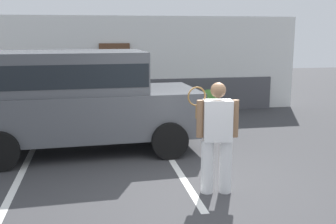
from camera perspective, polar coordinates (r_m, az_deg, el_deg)
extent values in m
plane|color=#38383A|center=(6.34, 3.79, -11.40)|extent=(40.00, 40.00, 0.00)
cube|color=silver|center=(7.67, -19.81, -7.95)|extent=(0.12, 4.40, 0.01)
cube|color=silver|center=(7.70, 0.79, -7.19)|extent=(0.12, 4.40, 0.01)
cube|color=white|center=(12.51, -3.81, 6.66)|extent=(9.86, 0.30, 2.90)
cube|color=#4C4C51|center=(12.42, -3.64, 2.25)|extent=(8.28, 0.10, 1.01)
cube|color=brown|center=(12.26, -7.42, 4.62)|extent=(0.90, 0.06, 2.10)
cube|color=#4C4F54|center=(8.53, -11.48, -0.06)|extent=(4.68, 2.10, 0.90)
cube|color=#4C4F54|center=(8.41, -13.42, 5.56)|extent=(2.97, 1.89, 0.80)
cube|color=black|center=(8.41, -13.41, 5.42)|extent=(2.92, 1.90, 0.44)
cylinder|color=black|center=(9.71, -2.39, -1.14)|extent=(0.73, 0.29, 0.72)
cylinder|color=black|center=(7.90, 0.19, -4.00)|extent=(0.73, 0.29, 0.72)
cylinder|color=black|center=(9.64, -20.81, -1.96)|extent=(0.73, 0.29, 0.72)
cylinder|color=white|center=(6.32, 8.07, -7.56)|extent=(0.19, 0.19, 0.83)
cylinder|color=white|center=(6.27, 5.52, -7.63)|extent=(0.19, 0.19, 0.83)
cube|color=white|center=(6.10, 6.96, -1.18)|extent=(0.46, 0.32, 0.62)
sphere|color=#8C6647|center=(6.02, 7.06, 3.07)|extent=(0.23, 0.23, 0.23)
cylinder|color=#8C6647|center=(6.14, 9.39, -0.91)|extent=(0.11, 0.11, 0.56)
cylinder|color=#8C6647|center=(6.06, 4.50, -0.96)|extent=(0.11, 0.11, 0.56)
torus|color=olive|center=(6.04, 4.05, 2.21)|extent=(0.29, 0.07, 0.29)
cylinder|color=olive|center=(6.08, 4.02, 0.02)|extent=(0.03, 0.03, 0.20)
cylinder|color=brown|center=(12.09, 5.65, 0.08)|extent=(0.38, 0.38, 0.23)
sphere|color=#4C8C38|center=(12.02, 5.68, 1.78)|extent=(0.58, 0.58, 0.58)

